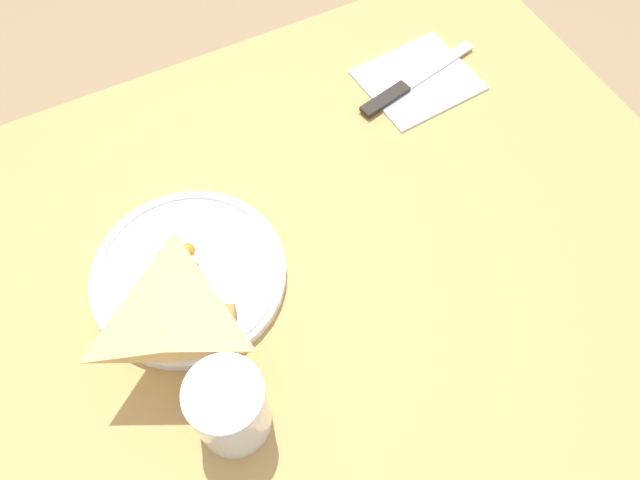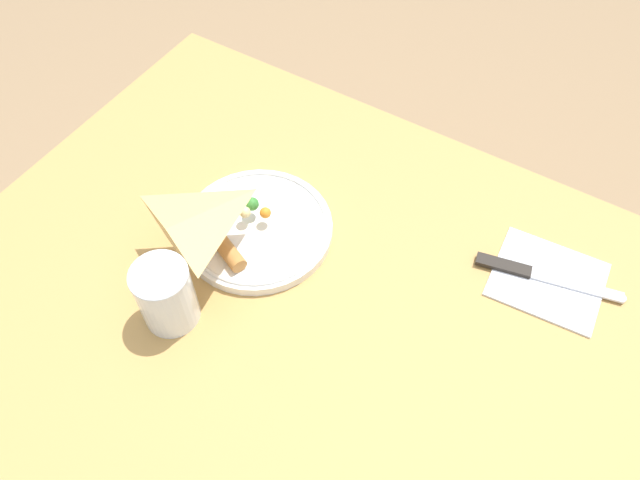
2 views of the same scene
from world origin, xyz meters
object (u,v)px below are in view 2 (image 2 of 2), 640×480
dining_table (302,342)px  butter_knife (541,276)px  milk_glass (167,297)px  plate_pizza (256,226)px  napkin_folded (548,279)px

dining_table → butter_knife: bearing=38.7°
milk_glass → butter_knife: bearing=38.1°
plate_pizza → napkin_folded: plate_pizza is taller
plate_pizza → napkin_folded: size_ratio=1.40×
milk_glass → napkin_folded: milk_glass is taller
dining_table → napkin_folded: (0.28, 0.22, 0.12)m
plate_pizza → milk_glass: (-0.02, -0.18, 0.03)m
milk_glass → butter_knife: size_ratio=0.49×
milk_glass → napkin_folded: size_ratio=0.64×
plate_pizza → butter_knife: plate_pizza is taller
napkin_folded → plate_pizza: bearing=-160.0°
plate_pizza → napkin_folded: (0.41, 0.15, -0.01)m
dining_table → napkin_folded: size_ratio=6.37×
dining_table → milk_glass: size_ratio=9.99×
plate_pizza → milk_glass: bearing=-95.8°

